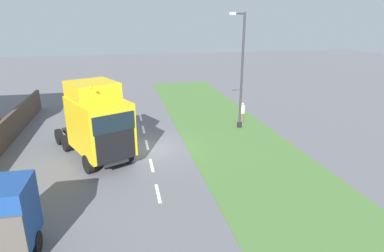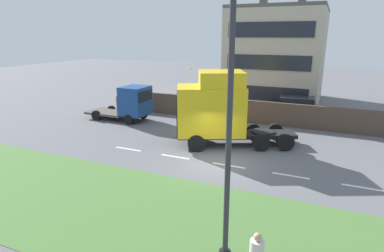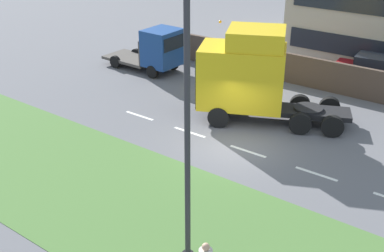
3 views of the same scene
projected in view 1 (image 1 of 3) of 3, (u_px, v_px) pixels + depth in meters
ground_plane at (148, 149)px, 20.66m from camera, size 120.00×120.00×0.00m
grass_verge at (236, 142)px, 21.87m from camera, size 7.00×44.00×0.01m
lane_markings at (147, 145)px, 21.31m from camera, size 0.16×14.60×0.00m
lorry_cab at (97, 123)px, 18.30m from camera, size 5.30×7.50×4.77m
lamp_post at (241, 78)px, 23.54m from camera, size 1.30×0.36×8.42m
pedestrian at (242, 113)px, 25.63m from camera, size 0.39×0.39×1.68m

